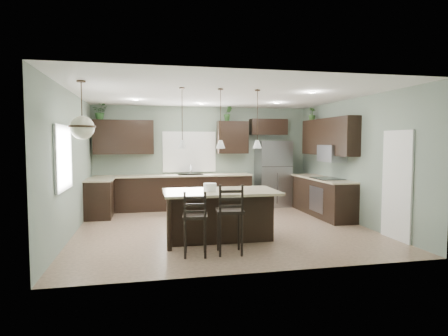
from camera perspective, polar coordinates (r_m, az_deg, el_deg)
ground at (r=8.02m, az=-0.12°, el=-9.15°), size 6.00×6.00×0.00m
pantry_door at (r=7.65m, az=24.84°, el=-2.41°), size 0.04×0.82×2.04m
window_back at (r=10.46m, az=-5.31°, el=2.48°), size 1.35×0.02×1.00m
window_left at (r=7.00m, az=-23.37°, el=1.42°), size 0.02×1.10×1.00m
left_return_cabs at (r=9.52m, az=-18.48°, el=-4.52°), size 0.60×0.90×0.90m
left_return_countertop at (r=9.46m, az=-18.42°, el=-1.70°), size 0.66×0.96×0.04m
back_lower_cabs at (r=10.22m, az=-7.60°, el=-3.77°), size 4.20×0.60×0.90m
back_countertop at (r=10.15m, az=-7.62°, el=-1.15°), size 4.20×0.66×0.04m
sink_inset at (r=10.19m, az=-5.09°, el=-1.03°), size 0.70×0.45×0.01m
faucet at (r=10.15m, az=-5.08°, el=-0.23°), size 0.02×0.02×0.28m
back_upper_left at (r=10.25m, az=-15.02°, el=4.56°), size 1.55×0.34×0.90m
back_upper_right at (r=10.50m, az=1.31°, el=4.68°), size 0.85×0.34×0.90m
fridge_header at (r=10.80m, az=6.78°, el=6.23°), size 1.05×0.34×0.45m
right_lower_cabs at (r=9.64m, az=14.76°, el=-4.34°), size 0.60×2.35×0.90m
right_countertop at (r=9.57m, az=14.70°, el=-1.56°), size 0.66×2.35×0.04m
cooktop at (r=9.33m, az=15.46°, el=-1.56°), size 0.58×0.75×0.02m
wall_oven_front at (r=9.26m, az=13.83°, el=-4.66°), size 0.01×0.72×0.60m
right_upper_cabs at (r=9.60m, az=15.62°, el=4.60°), size 0.34×2.35×0.90m
microwave at (r=9.33m, az=16.07°, el=2.16°), size 0.40×0.75×0.40m
refrigerator at (r=10.70m, az=7.45°, el=-0.86°), size 0.90×0.74×1.85m
kitchen_island at (r=7.01m, az=-0.52°, el=-7.21°), size 2.10×1.20×0.92m
serving_dish at (r=6.89m, az=-2.16°, el=-2.92°), size 0.24×0.24×0.14m
bar_stool_left at (r=6.03m, az=-4.43°, el=-8.40°), size 0.44×0.44×1.06m
bar_stool_center at (r=6.13m, az=0.88°, el=-7.73°), size 0.47×0.47×1.16m
pendant_left at (r=6.79m, az=-6.39°, el=7.56°), size 0.17×0.17×1.10m
pendant_center at (r=6.89m, az=-0.53°, el=7.54°), size 0.17×0.17×1.10m
pendant_right at (r=7.05m, az=5.11°, el=7.44°), size 0.17×0.17×1.10m
chandelier at (r=6.42m, az=-20.85°, el=8.25°), size 0.42×0.42×0.94m
plant_back_left at (r=10.29m, az=-18.33°, el=8.16°), size 0.40×0.36×0.41m
plant_back_right at (r=10.47m, az=0.59°, el=8.30°), size 0.23×0.19×0.42m
plant_right_wall at (r=10.41m, az=13.26°, el=8.01°), size 0.22×0.22×0.34m
room_shell at (r=7.81m, az=-0.12°, el=3.08°), size 6.00×6.00×6.00m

